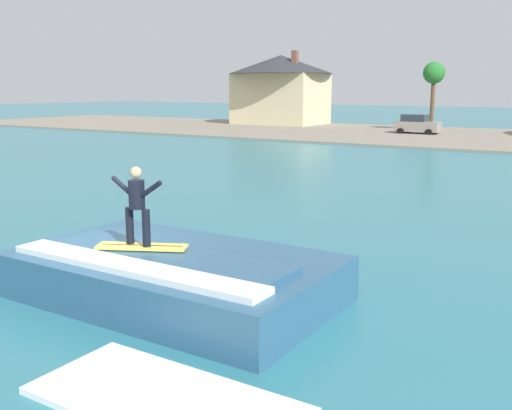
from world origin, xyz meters
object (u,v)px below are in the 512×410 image
wave_crest (173,275)px  house_with_chimney (281,85)px  car_near_shore (417,125)px  surfboard (142,247)px  tree_tall_bare (434,75)px  surfer (137,202)px

wave_crest → house_with_chimney: house_with_chimney is taller
car_near_shore → surfboard: bearing=-79.6°
surfboard → tree_tall_bare: (-7.88, 48.00, 4.28)m
surfboard → house_with_chimney: bearing=117.1°
wave_crest → surfboard: surfboard is taller
surfer → tree_tall_bare: (-7.81, 48.01, 3.36)m
wave_crest → surfboard: (-0.59, -0.25, 0.57)m
surfboard → house_with_chimney: size_ratio=0.16×
wave_crest → surfer: surfer is taller
surfboard → surfer: surfer is taller
wave_crest → tree_tall_bare: (-8.47, 47.75, 4.85)m
surfer → tree_tall_bare: size_ratio=0.24×
wave_crest → surfer: size_ratio=4.00×
wave_crest → car_near_shore: size_ratio=1.64×
surfboard → tree_tall_bare: bearing=99.3°
surfer → house_with_chimney: bearing=117.0°
surfboard → surfer: bearing=-165.9°
house_with_chimney → surfboard: bearing=-62.9°
surfboard → car_near_shore: 45.21m
house_with_chimney → surfer: bearing=-63.0°
car_near_shore → tree_tall_bare: size_ratio=0.59×
surfboard → wave_crest: bearing=23.0°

